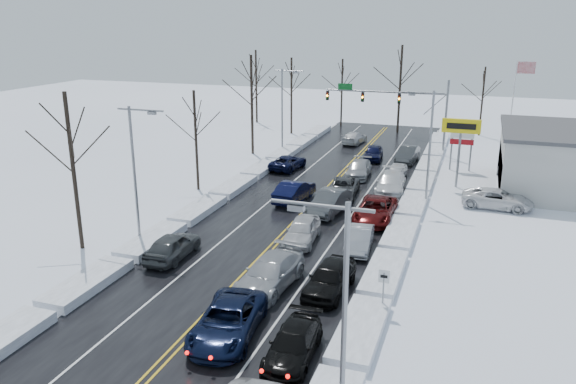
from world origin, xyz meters
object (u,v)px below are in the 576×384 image
at_px(tires_plus_sign, 461,131).
at_px(flagpole, 514,100).
at_px(oncoming_car_0, 294,201).
at_px(traffic_signal_mast, 399,102).

distance_m(tires_plus_sign, flagpole, 14.79).
xyz_separation_m(flagpole, oncoming_car_0, (-16.82, -22.31, -5.93)).
xyz_separation_m(traffic_signal_mast, oncoming_car_0, (-5.10, -20.30, -5.48)).
bearing_deg(tires_plus_sign, flagpole, 71.56).
xyz_separation_m(tires_plus_sign, flagpole, (4.67, 14.01, 0.93)).
relative_size(flagpole, oncoming_car_0, 1.96).
height_order(traffic_signal_mast, tires_plus_sign, traffic_signal_mast).
height_order(traffic_signal_mast, oncoming_car_0, traffic_signal_mast).
bearing_deg(oncoming_car_0, traffic_signal_mast, -98.84).
height_order(traffic_signal_mast, flagpole, flagpole).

